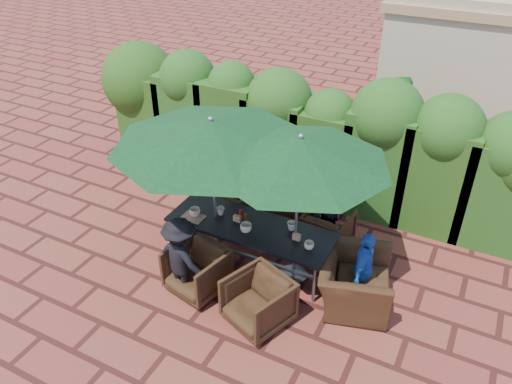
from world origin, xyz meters
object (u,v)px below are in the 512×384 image
at_px(umbrella_left, 211,132).
at_px(chair_far_left, 234,200).
at_px(umbrella_right, 300,151).
at_px(chair_far_mid, 275,211).
at_px(chair_end_right, 355,275).
at_px(chair_near_right, 258,300).
at_px(dining_table, 251,229).
at_px(chair_near_left, 197,268).
at_px(chair_far_right, 328,227).

xyz_separation_m(umbrella_left, chair_far_left, (-0.20, 0.96, -1.79)).
height_order(umbrella_left, umbrella_right, same).
relative_size(chair_far_mid, chair_end_right, 0.61).
xyz_separation_m(chair_near_right, chair_end_right, (1.06, 0.98, 0.09)).
bearing_deg(umbrella_right, chair_far_left, 150.12).
xyz_separation_m(umbrella_right, chair_end_right, (0.99, -0.11, -1.71)).
bearing_deg(chair_far_mid, dining_table, 69.08).
xyz_separation_m(umbrella_right, chair_far_left, (-1.54, 0.89, -1.78)).
xyz_separation_m(dining_table, chair_far_left, (-0.81, 0.93, -0.25)).
distance_m(umbrella_left, chair_near_left, 2.01).
xyz_separation_m(chair_far_right, chair_near_left, (-1.37, -1.86, 0.02)).
bearing_deg(umbrella_right, umbrella_left, -176.79).
distance_m(chair_near_left, chair_end_right, 2.30).
height_order(chair_far_right, chair_near_right, chair_near_right).
bearing_deg(chair_end_right, chair_far_mid, 42.55).
relative_size(chair_far_left, chair_far_right, 1.14).
xyz_separation_m(chair_far_mid, chair_end_right, (1.78, -1.12, 0.15)).
relative_size(umbrella_right, chair_far_mid, 3.62).
bearing_deg(chair_near_left, umbrella_right, 50.86).
distance_m(chair_far_left, chair_near_left, 1.85).
height_order(dining_table, umbrella_left, umbrella_left).
height_order(chair_far_left, chair_end_right, chair_end_right).
bearing_deg(chair_near_left, dining_table, 75.84).
distance_m(chair_far_mid, chair_near_left, 1.97).
relative_size(umbrella_right, chair_near_right, 3.11).
relative_size(chair_far_mid, chair_far_right, 0.93).
bearing_deg(chair_far_right, umbrella_right, 82.93).
distance_m(umbrella_right, chair_far_mid, 2.26).
xyz_separation_m(chair_far_left, chair_near_right, (1.47, -1.98, -0.02)).
distance_m(umbrella_left, chair_far_right, 2.60).
bearing_deg(umbrella_right, chair_near_left, -141.53).
distance_m(dining_table, chair_near_left, 1.02).
relative_size(chair_near_left, chair_end_right, 0.70).
distance_m(chair_far_mid, chair_far_right, 1.00).
xyz_separation_m(umbrella_left, chair_near_right, (1.27, -1.02, -1.81)).
xyz_separation_m(umbrella_right, chair_far_right, (0.20, 0.94, -1.84)).
height_order(chair_far_mid, chair_near_left, chair_near_left).
distance_m(dining_table, chair_near_right, 1.27).
height_order(umbrella_right, chair_far_right, umbrella_right).
xyz_separation_m(chair_far_mid, chair_near_left, (-0.37, -1.94, 0.05)).
xyz_separation_m(chair_far_mid, chair_near_right, (0.73, -2.10, 0.06)).
relative_size(chair_near_right, chair_end_right, 0.71).
bearing_deg(dining_table, chair_end_right, -2.18).
distance_m(chair_near_left, chair_near_right, 1.11).
bearing_deg(chair_near_right, chair_far_left, 148.00).
xyz_separation_m(chair_far_left, chair_far_mid, (0.74, 0.12, -0.08)).
height_order(chair_near_right, chair_end_right, chair_end_right).
bearing_deg(chair_far_mid, umbrella_right, 103.56).
relative_size(chair_far_mid, chair_near_right, 0.86).
bearing_deg(chair_far_right, chair_near_left, 58.82).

